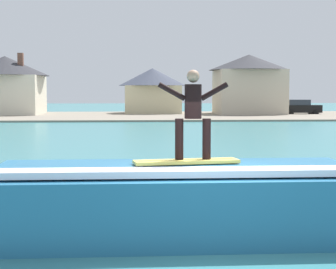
% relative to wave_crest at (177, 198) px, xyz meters
% --- Properties ---
extents(ground_plane, '(260.00, 260.00, 0.00)m').
position_rel_wave_crest_xyz_m(ground_plane, '(0.45, -1.44, -0.64)').
color(ground_plane, teal).
extents(wave_crest, '(7.18, 3.30, 1.35)m').
position_rel_wave_crest_xyz_m(wave_crest, '(0.00, 0.00, 0.00)').
color(wave_crest, teal).
rests_on(wave_crest, ground_plane).
extents(surfboard, '(2.02, 0.74, 0.06)m').
position_rel_wave_crest_xyz_m(surfboard, '(0.16, -0.26, 0.75)').
color(surfboard, '#EAD159').
rests_on(surfboard, wave_crest).
extents(surfer, '(1.33, 0.32, 1.68)m').
position_rel_wave_crest_xyz_m(surfer, '(0.29, -0.18, 1.72)').
color(surfer, black).
rests_on(surfer, surfboard).
extents(shoreline_bank, '(120.00, 22.77, 0.17)m').
position_rel_wave_crest_xyz_m(shoreline_bank, '(0.45, 50.61, -0.55)').
color(shoreline_bank, gray).
rests_on(shoreline_bank, ground_plane).
extents(car_far_shore, '(4.59, 2.06, 1.86)m').
position_rel_wave_crest_xyz_m(car_far_shore, '(19.03, 52.91, 0.31)').
color(car_far_shore, black).
rests_on(car_far_shore, ground_plane).
extents(house_with_chimney, '(10.18, 10.18, 7.18)m').
position_rel_wave_crest_xyz_m(house_with_chimney, '(-15.60, 53.92, 3.18)').
color(house_with_chimney, beige).
rests_on(house_with_chimney, ground_plane).
extents(house_gabled_white, '(9.53, 9.53, 7.20)m').
position_rel_wave_crest_xyz_m(house_gabled_white, '(12.96, 53.73, 3.32)').
color(house_gabled_white, beige).
rests_on(house_gabled_white, ground_plane).
extents(house_small_cottage, '(8.31, 8.31, 5.67)m').
position_rel_wave_crest_xyz_m(house_small_cottage, '(1.59, 56.55, 2.52)').
color(house_small_cottage, beige).
rests_on(house_small_cottage, ground_plane).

